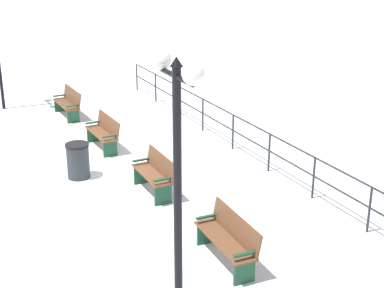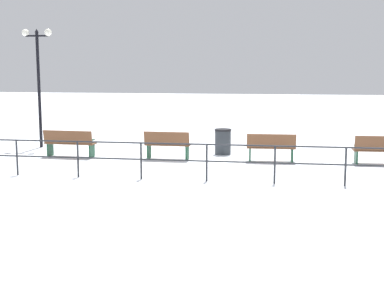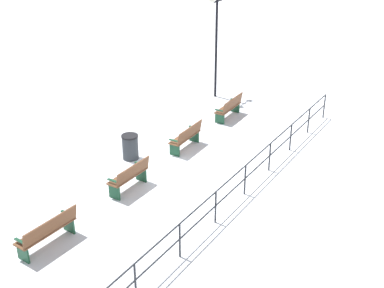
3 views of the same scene
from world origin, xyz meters
The scene contains 8 objects.
ground_plane centered at (0.00, 0.00, 0.00)m, with size 80.00×80.00×0.00m, color white.
bench_nearest centered at (0.00, -4.91, 0.46)m, with size 0.54×1.57×0.89m.
bench_second centered at (-0.06, -1.64, 0.47)m, with size 0.53×1.52×0.90m.
bench_third centered at (-0.15, 1.64, 0.49)m, with size 0.52×1.46×0.92m.
bench_fourth centered at (-0.16, 4.91, 0.48)m, with size 0.58×1.69×0.89m.
lamppost_middle centered at (1.72, 6.75, 3.00)m, with size 0.26×1.11×4.28m.
waterfront_railing centered at (-3.17, 0.00, 0.66)m, with size 0.05×13.99×0.99m.
trash_bin centered at (1.14, -0.02, 0.43)m, with size 0.57×0.57×0.86m.
Camera 2 is at (-16.58, -1.66, 2.98)m, focal length 49.70 mm.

